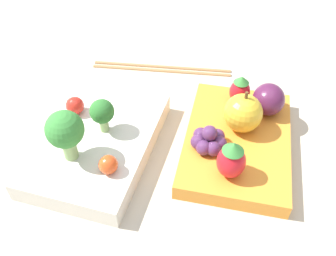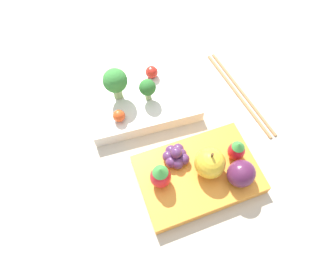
{
  "view_description": "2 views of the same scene",
  "coord_description": "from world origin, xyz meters",
  "px_view_note": "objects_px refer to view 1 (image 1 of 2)",
  "views": [
    {
      "loc": [
        -0.3,
        -0.03,
        0.34
      ],
      "look_at": [
        0.0,
        0.0,
        0.03
      ],
      "focal_mm": 40.0,
      "sensor_mm": 36.0,
      "label": 1
    },
    {
      "loc": [
        -0.11,
        -0.22,
        0.44
      ],
      "look_at": [
        0.0,
        0.0,
        0.03
      ],
      "focal_mm": 32.0,
      "sensor_mm": 36.0,
      "label": 2
    }
  ],
  "objects_px": {
    "broccoli_floret_0": "(102,111)",
    "strawberry_0": "(240,90)",
    "bento_box_savoury": "(98,143)",
    "apple": "(243,113)",
    "broccoli_floret_1": "(65,131)",
    "cherry_tomato_0": "(108,165)",
    "grape_cluster": "(209,140)",
    "plum": "(269,99)",
    "strawberry_1": "(231,160)",
    "bento_box_fruit": "(237,142)",
    "chopsticks_pair": "(162,68)",
    "cherry_tomato_1": "(75,106)"
  },
  "relations": [
    {
      "from": "broccoli_floret_0",
      "to": "strawberry_0",
      "type": "distance_m",
      "value": 0.18
    },
    {
      "from": "broccoli_floret_0",
      "to": "chopsticks_pair",
      "type": "relative_size",
      "value": 0.21
    },
    {
      "from": "bento_box_savoury",
      "to": "broccoli_floret_0",
      "type": "distance_m",
      "value": 0.04
    },
    {
      "from": "bento_box_fruit",
      "to": "strawberry_0",
      "type": "bearing_deg",
      "value": -1.07
    },
    {
      "from": "broccoli_floret_0",
      "to": "apple",
      "type": "xyz_separation_m",
      "value": [
        0.03,
        -0.16,
        -0.01
      ]
    },
    {
      "from": "bento_box_fruit",
      "to": "strawberry_1",
      "type": "xyz_separation_m",
      "value": [
        -0.06,
        0.01,
        0.03
      ]
    },
    {
      "from": "broccoli_floret_0",
      "to": "grape_cluster",
      "type": "xyz_separation_m",
      "value": [
        -0.01,
        -0.12,
        -0.02
      ]
    },
    {
      "from": "broccoli_floret_0",
      "to": "grape_cluster",
      "type": "relative_size",
      "value": 1.04
    },
    {
      "from": "broccoli_floret_1",
      "to": "plum",
      "type": "bearing_deg",
      "value": -64.18
    },
    {
      "from": "cherry_tomato_0",
      "to": "grape_cluster",
      "type": "relative_size",
      "value": 0.5
    },
    {
      "from": "bento_box_savoury",
      "to": "broccoli_floret_0",
      "type": "height_order",
      "value": "broccoli_floret_0"
    },
    {
      "from": "broccoli_floret_1",
      "to": "strawberry_0",
      "type": "relative_size",
      "value": 1.54
    },
    {
      "from": "apple",
      "to": "cherry_tomato_1",
      "type": "bearing_deg",
      "value": 90.46
    },
    {
      "from": "bento_box_fruit",
      "to": "strawberry_1",
      "type": "bearing_deg",
      "value": 169.54
    },
    {
      "from": "strawberry_1",
      "to": "apple",
      "type": "bearing_deg",
      "value": -10.66
    },
    {
      "from": "cherry_tomato_0",
      "to": "apple",
      "type": "height_order",
      "value": "apple"
    },
    {
      "from": "cherry_tomato_0",
      "to": "strawberry_0",
      "type": "distance_m",
      "value": 0.19
    },
    {
      "from": "strawberry_0",
      "to": "plum",
      "type": "height_order",
      "value": "strawberry_0"
    },
    {
      "from": "grape_cluster",
      "to": "broccoli_floret_1",
      "type": "bearing_deg",
      "value": 103.73
    },
    {
      "from": "bento_box_savoury",
      "to": "plum",
      "type": "relative_size",
      "value": 4.82
    },
    {
      "from": "strawberry_1",
      "to": "plum",
      "type": "height_order",
      "value": "strawberry_1"
    },
    {
      "from": "apple",
      "to": "plum",
      "type": "distance_m",
      "value": 0.05
    },
    {
      "from": "plum",
      "to": "apple",
      "type": "bearing_deg",
      "value": 135.78
    },
    {
      "from": "cherry_tomato_1",
      "to": "strawberry_1",
      "type": "relative_size",
      "value": 0.47
    },
    {
      "from": "strawberry_1",
      "to": "grape_cluster",
      "type": "relative_size",
      "value": 1.13
    },
    {
      "from": "broccoli_floret_0",
      "to": "grape_cluster",
      "type": "bearing_deg",
      "value": -94.83
    },
    {
      "from": "broccoli_floret_0",
      "to": "cherry_tomato_1",
      "type": "relative_size",
      "value": 1.95
    },
    {
      "from": "apple",
      "to": "grape_cluster",
      "type": "relative_size",
      "value": 1.31
    },
    {
      "from": "broccoli_floret_1",
      "to": "cherry_tomato_1",
      "type": "height_order",
      "value": "broccoli_floret_1"
    },
    {
      "from": "plum",
      "to": "chopsticks_pair",
      "type": "bearing_deg",
      "value": 55.14
    },
    {
      "from": "apple",
      "to": "strawberry_0",
      "type": "relative_size",
      "value": 1.35
    },
    {
      "from": "broccoli_floret_1",
      "to": "cherry_tomato_0",
      "type": "relative_size",
      "value": 2.99
    },
    {
      "from": "broccoli_floret_1",
      "to": "chopsticks_pair",
      "type": "bearing_deg",
      "value": -19.37
    },
    {
      "from": "broccoli_floret_1",
      "to": "apple",
      "type": "xyz_separation_m",
      "value": [
        0.07,
        -0.19,
        -0.02
      ]
    },
    {
      "from": "cherry_tomato_1",
      "to": "chopsticks_pair",
      "type": "xyz_separation_m",
      "value": [
        0.14,
        -0.09,
        -0.03
      ]
    },
    {
      "from": "bento_box_fruit",
      "to": "strawberry_1",
      "type": "distance_m",
      "value": 0.07
    },
    {
      "from": "bento_box_fruit",
      "to": "apple",
      "type": "distance_m",
      "value": 0.04
    },
    {
      "from": "bento_box_fruit",
      "to": "apple",
      "type": "xyz_separation_m",
      "value": [
        0.01,
        -0.0,
        0.03
      ]
    },
    {
      "from": "broccoli_floret_1",
      "to": "grape_cluster",
      "type": "height_order",
      "value": "broccoli_floret_1"
    },
    {
      "from": "bento_box_savoury",
      "to": "apple",
      "type": "xyz_separation_m",
      "value": [
        0.04,
        -0.17,
        0.03
      ]
    },
    {
      "from": "apple",
      "to": "chopsticks_pair",
      "type": "height_order",
      "value": "apple"
    },
    {
      "from": "apple",
      "to": "grape_cluster",
      "type": "bearing_deg",
      "value": 133.9
    },
    {
      "from": "cherry_tomato_1",
      "to": "apple",
      "type": "distance_m",
      "value": 0.2
    },
    {
      "from": "cherry_tomato_1",
      "to": "strawberry_0",
      "type": "relative_size",
      "value": 0.55
    },
    {
      "from": "bento_box_fruit",
      "to": "plum",
      "type": "xyz_separation_m",
      "value": [
        0.05,
        -0.04,
        0.03
      ]
    },
    {
      "from": "broccoli_floret_1",
      "to": "cherry_tomato_1",
      "type": "distance_m",
      "value": 0.08
    },
    {
      "from": "bento_box_fruit",
      "to": "broccoli_floret_0",
      "type": "xyz_separation_m",
      "value": [
        -0.01,
        0.16,
        0.04
      ]
    },
    {
      "from": "cherry_tomato_1",
      "to": "chopsticks_pair",
      "type": "distance_m",
      "value": 0.17
    },
    {
      "from": "broccoli_floret_1",
      "to": "strawberry_0",
      "type": "bearing_deg",
      "value": -56.89
    },
    {
      "from": "strawberry_0",
      "to": "strawberry_1",
      "type": "distance_m",
      "value": 0.12
    }
  ]
}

